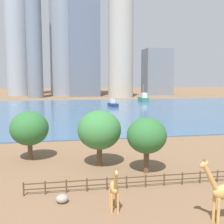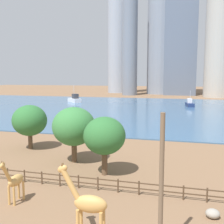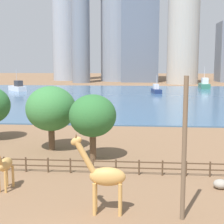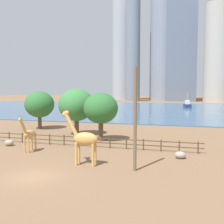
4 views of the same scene
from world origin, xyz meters
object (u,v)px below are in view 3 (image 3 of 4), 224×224
(boulder_near_fence, at_px, (220,184))
(tree_center_broad, at_px, (93,116))
(giraffe_tall, at_px, (4,165))
(giraffe_companion, at_px, (104,176))
(utility_pole, at_px, (184,150))
(boat_ferry, at_px, (204,85))
(boat_tug, at_px, (156,90))
(tree_left_large, at_px, (51,109))
(boat_sailboat, at_px, (18,87))

(boulder_near_fence, xyz_separation_m, tree_center_broad, (-10.61, 6.88, 3.95))
(giraffe_tall, relative_size, giraffe_companion, 0.80)
(giraffe_companion, relative_size, boulder_near_fence, 4.74)
(utility_pole, xyz_separation_m, boat_ferry, (19.91, 104.01, -2.83))
(boulder_near_fence, bearing_deg, giraffe_tall, -174.14)
(tree_center_broad, bearing_deg, boat_tug, 82.66)
(boat_tug, bearing_deg, tree_left_large, -21.24)
(boulder_near_fence, distance_m, boat_sailboat, 94.60)
(boulder_near_fence, relative_size, boat_sailboat, 0.14)
(tree_center_broad, bearing_deg, giraffe_tall, -122.20)
(utility_pole, height_order, boat_sailboat, utility_pole)
(giraffe_companion, relative_size, utility_pole, 0.59)
(boat_sailboat, bearing_deg, boat_tug, -140.38)
(utility_pole, bearing_deg, giraffe_tall, 163.45)
(boat_ferry, relative_size, boat_tug, 1.36)
(tree_left_large, height_order, boat_sailboat, boat_sailboat)
(boulder_near_fence, bearing_deg, boat_ferry, 80.53)
(utility_pole, xyz_separation_m, boat_tug, (2.11, 84.09, -3.21))
(giraffe_tall, xyz_separation_m, tree_center_broad, (5.37, 8.52, 2.38))
(utility_pole, xyz_separation_m, tree_left_large, (-12.12, 15.64, 0.17))
(tree_center_broad, distance_m, boat_tug, 72.51)
(utility_pole, bearing_deg, tree_center_broad, 120.29)
(giraffe_tall, relative_size, boat_ferry, 0.47)
(boat_ferry, bearing_deg, tree_left_large, 161.76)
(boulder_near_fence, bearing_deg, utility_pole, -122.84)
(giraffe_companion, height_order, tree_left_large, tree_left_large)
(giraffe_tall, height_order, utility_pole, utility_pole)
(tree_left_large, bearing_deg, utility_pole, -52.24)
(giraffe_tall, distance_m, boulder_near_fence, 16.13)
(utility_pole, relative_size, boulder_near_fence, 8.08)
(tree_left_large, distance_m, boat_tug, 69.99)
(giraffe_tall, relative_size, boat_tug, 0.64)
(giraffe_companion, distance_m, boat_sailboat, 95.42)
(utility_pole, xyz_separation_m, tree_center_broad, (-7.15, 12.24, -0.02))
(giraffe_companion, distance_m, boat_tug, 83.97)
(giraffe_tall, bearing_deg, utility_pole, 77.18)
(boat_tug, bearing_deg, giraffe_companion, -14.20)
(giraffe_companion, relative_size, boat_tug, 0.80)
(giraffe_tall, bearing_deg, boat_sailboat, -156.80)
(giraffe_companion, relative_size, tree_center_broad, 0.80)
(boat_ferry, distance_m, boat_sailboat, 64.27)
(boat_sailboat, bearing_deg, utility_pole, 160.47)
(boulder_near_fence, distance_m, boat_tug, 78.75)
(utility_pole, xyz_separation_m, boat_sailboat, (-42.36, 88.12, -2.97))
(giraffe_tall, height_order, boulder_near_fence, giraffe_tall)
(giraffe_companion, distance_m, boat_ferry, 106.50)
(tree_left_large, xyz_separation_m, boat_sailboat, (-30.25, 72.48, -3.14))
(giraffe_tall, distance_m, tree_center_broad, 10.35)
(boulder_near_fence, height_order, tree_center_broad, tree_center_broad)
(tree_center_broad, distance_m, boat_sailboat, 83.70)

